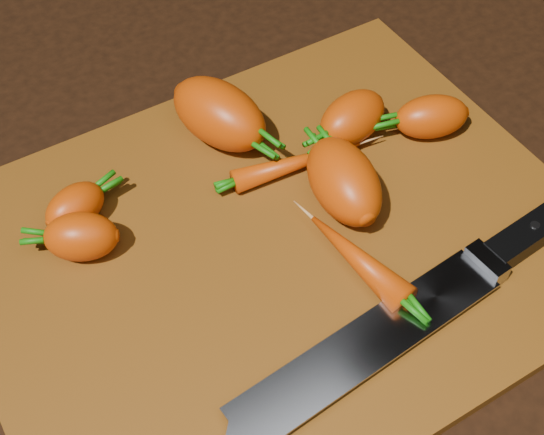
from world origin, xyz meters
TOP-DOWN VIEW (x-y plane):
  - ground at (0.00, 0.00)m, footprint 2.00×2.00m
  - cutting_board at (0.00, 0.00)m, footprint 0.50×0.40m
  - carrot_0 at (-0.14, 0.07)m, footprint 0.07×0.06m
  - carrot_1 at (0.02, 0.13)m, footprint 0.09×0.11m
  - carrot_2 at (0.07, 0.01)m, footprint 0.07×0.10m
  - carrot_3 at (0.12, 0.07)m, footprint 0.08×0.06m
  - carrot_4 at (-0.13, 0.10)m, footprint 0.06×0.05m
  - carrot_5 at (0.19, 0.03)m, footprint 0.08×0.06m
  - carrot_6 at (0.06, 0.06)m, footprint 0.12×0.04m
  - carrot_7 at (0.04, -0.06)m, footprint 0.04×0.11m
  - knife at (0.02, -0.12)m, footprint 0.38×0.06m

SIDE VIEW (x-z plane):
  - ground at x=0.00m, z-range -0.01..0.00m
  - cutting_board at x=0.00m, z-range 0.00..0.01m
  - knife at x=0.02m, z-range 0.01..0.03m
  - carrot_6 at x=0.06m, z-range 0.01..0.03m
  - carrot_7 at x=0.04m, z-range 0.01..0.04m
  - carrot_4 at x=-0.13m, z-range 0.01..0.05m
  - carrot_5 at x=0.19m, z-range 0.01..0.05m
  - carrot_0 at x=-0.14m, z-range 0.01..0.05m
  - carrot_3 at x=0.12m, z-range 0.01..0.06m
  - carrot_2 at x=0.07m, z-range 0.01..0.07m
  - carrot_1 at x=0.02m, z-range 0.01..0.07m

